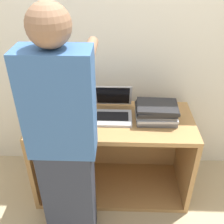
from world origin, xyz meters
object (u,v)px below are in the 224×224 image
object	(u,v)px
laptop_stack_left	(70,111)
laptop_open	(113,110)
person	(64,145)
laptop_stack_right	(156,112)

from	to	relation	value
laptop_stack_left	laptop_open	bearing A→B (deg)	9.10
laptop_open	person	bearing A→B (deg)	-119.39
laptop_open	person	world-z (taller)	person
laptop_stack_left	person	size ratio (longest dim) A/B	0.19
person	laptop_stack_right	bearing A→B (deg)	36.19
laptop_open	laptop_stack_right	bearing A→B (deg)	-8.71
laptop_stack_right	person	size ratio (longest dim) A/B	0.19
laptop_stack_right	person	xyz separation A→B (m)	(-0.62, -0.45, 0.04)
laptop_stack_left	person	xyz separation A→B (m)	(0.05, -0.45, 0.04)
laptop_stack_right	person	world-z (taller)	person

